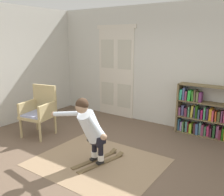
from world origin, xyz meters
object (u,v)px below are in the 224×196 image
skis_pair (99,161)px  bookshelf (212,117)px  wicker_chair (40,109)px  person_skier (89,126)px

skis_pair → bookshelf: bearing=60.0°
wicker_chair → skis_pair: (1.85, -0.27, -0.56)m
skis_pair → wicker_chair: bearing=171.8°
wicker_chair → skis_pair: wicker_chair is taller
wicker_chair → skis_pair: bearing=-8.2°
wicker_chair → bookshelf: bearing=32.4°
bookshelf → wicker_chair: bearing=-147.6°
bookshelf → person_skier: person_skier is taller
person_skier → wicker_chair: bearing=165.9°
bookshelf → wicker_chair: bookshelf is taller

